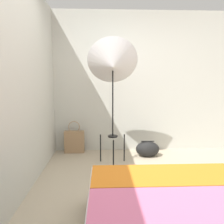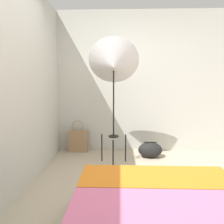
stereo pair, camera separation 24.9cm
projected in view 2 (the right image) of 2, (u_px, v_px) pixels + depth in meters
The scene contains 6 objects.
ground_plane at pixel (138, 211), 2.27m from camera, with size 14.00×14.00×0.00m, color tan.
wall_back at pixel (130, 83), 4.09m from camera, with size 8.00×0.05×2.60m.
wall_side_left at pixel (37, 83), 3.12m from camera, with size 0.05×8.00×2.60m.
photo_umbrella at pixel (114, 65), 3.32m from camera, with size 0.79×0.59×1.98m.
tote_bag at pixel (78, 141), 4.13m from camera, with size 0.36×0.12×0.60m.
duffel_bag at pixel (150, 150), 3.83m from camera, with size 0.42×0.27×0.28m.
Camera 2 is at (-0.19, -2.11, 1.35)m, focal length 35.00 mm.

